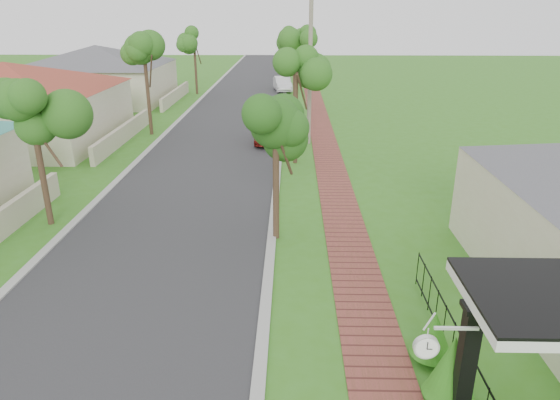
% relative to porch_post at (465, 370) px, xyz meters
% --- Properties ---
extents(ground, '(160.00, 160.00, 0.00)m').
position_rel_porch_post_xyz_m(ground, '(-4.55, 1.00, -1.12)').
color(ground, '#37741B').
rests_on(ground, ground).
extents(road, '(7.00, 120.00, 0.02)m').
position_rel_porch_post_xyz_m(road, '(-7.55, 21.00, -1.12)').
color(road, '#28282B').
rests_on(road, ground).
extents(kerb_right, '(0.30, 120.00, 0.10)m').
position_rel_porch_post_xyz_m(kerb_right, '(-3.90, 21.00, -1.12)').
color(kerb_right, '#9E9E99').
rests_on(kerb_right, ground).
extents(kerb_left, '(0.30, 120.00, 0.10)m').
position_rel_porch_post_xyz_m(kerb_left, '(-11.20, 21.00, -1.12)').
color(kerb_left, '#9E9E99').
rests_on(kerb_left, ground).
extents(sidewalk, '(1.50, 120.00, 0.03)m').
position_rel_porch_post_xyz_m(sidewalk, '(-1.30, 21.00, -1.12)').
color(sidewalk, brown).
rests_on(sidewalk, ground).
extents(porch_post, '(0.48, 0.48, 2.52)m').
position_rel_porch_post_xyz_m(porch_post, '(0.00, 0.00, 0.00)').
color(porch_post, black).
rests_on(porch_post, ground).
extents(picket_fence, '(0.03, 8.02, 1.00)m').
position_rel_porch_post_xyz_m(picket_fence, '(0.35, 1.00, -0.59)').
color(picket_fence, black).
rests_on(picket_fence, ground).
extents(street_trees, '(10.70, 37.65, 5.89)m').
position_rel_porch_post_xyz_m(street_trees, '(-7.42, 27.84, 3.42)').
color(street_trees, '#382619').
rests_on(street_trees, ground).
extents(hedge_row, '(0.89, 4.88, 2.26)m').
position_rel_porch_post_xyz_m(hedge_row, '(-0.10, -0.22, -0.29)').
color(hedge_row, '#1E7116').
rests_on(hedge_row, ground).
extents(far_house_red, '(15.56, 15.56, 4.60)m').
position_rel_porch_post_xyz_m(far_house_red, '(-19.52, 21.00, 1.22)').
color(far_house_red, beige).
rests_on(far_house_red, ground).
extents(far_house_grey, '(15.56, 15.56, 4.60)m').
position_rel_porch_post_xyz_m(far_house_grey, '(-19.52, 35.00, 1.22)').
color(far_house_grey, beige).
rests_on(far_house_grey, ground).
extents(parked_car_red, '(2.07, 4.42, 1.46)m').
position_rel_porch_post_xyz_m(parked_car_red, '(-4.40, 21.34, -0.39)').
color(parked_car_red, maroon).
rests_on(parked_car_red, ground).
extents(parked_car_white, '(1.99, 4.23, 1.34)m').
position_rel_porch_post_xyz_m(parked_car_white, '(-4.15, 40.86, -0.45)').
color(parked_car_white, white).
rests_on(parked_car_white, ground).
extents(near_tree, '(1.85, 1.85, 4.75)m').
position_rel_porch_post_xyz_m(near_tree, '(-3.75, 8.00, 2.65)').
color(near_tree, '#382619').
rests_on(near_tree, ground).
extents(utility_pole, '(1.20, 0.24, 8.68)m').
position_rel_porch_post_xyz_m(utility_pole, '(-2.25, 21.00, 3.28)').
color(utility_pole, gray).
rests_on(utility_pole, ground).
extents(station_clock, '(1.07, 0.13, 0.64)m').
position_rel_porch_post_xyz_m(station_clock, '(-0.87, -0.40, 0.83)').
color(station_clock, silver).
rests_on(station_clock, ground).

